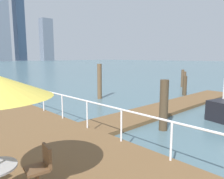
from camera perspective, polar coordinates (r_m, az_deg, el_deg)
ground_plane at (r=20.52m, az=-20.12°, el=-0.59°), size 300.00×300.00×0.00m
floating_dock at (r=13.96m, az=15.84°, el=-4.17°), size 14.62×2.00×0.18m
boardwalk_railing at (r=8.98m, az=-10.08°, el=-3.43°), size 0.06×27.21×1.08m
dock_piling_0 at (r=9.37m, az=13.50°, el=-4.08°), size 0.36×0.36×2.16m
dock_piling_1 at (r=18.38m, az=18.64°, el=0.95°), size 0.31×0.31×1.58m
dock_piling_2 at (r=23.47m, az=18.10°, el=2.82°), size 0.30×0.30×1.80m
dock_piling_3 at (r=18.47m, az=18.50°, el=1.53°), size 0.25×0.25×1.92m
dock_piling_4 at (r=16.04m, az=-3.30°, el=2.15°), size 0.33×0.33×2.59m
cafe_chair_0 at (r=4.90m, az=-18.10°, el=-18.25°), size 0.53×0.51×0.90m
skyline_tower_6 at (r=192.58m, az=-23.56°, el=19.98°), size 6.53×8.18×86.45m
skyline_tower_7 at (r=186.64m, az=-16.89°, el=12.43°), size 9.60×6.99×33.21m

